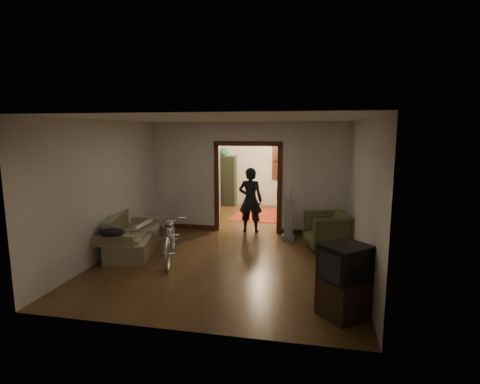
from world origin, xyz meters
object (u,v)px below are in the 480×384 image
(person, at_px, (250,200))
(locker, at_px, (224,181))
(sofa, at_px, (133,233))
(armchair, at_px, (327,231))
(bicycle, at_px, (170,235))
(desk, at_px, (294,199))

(person, height_order, locker, locker)
(sofa, bearing_deg, person, 29.38)
(sofa, xyz_separation_m, armchair, (4.09, 0.99, -0.00))
(bicycle, distance_m, armchair, 3.37)
(bicycle, xyz_separation_m, locker, (-0.28, 5.66, 0.36))
(locker, bearing_deg, armchair, -54.71)
(bicycle, relative_size, person, 1.13)
(sofa, relative_size, locker, 1.05)
(sofa, relative_size, armchair, 2.00)
(armchair, height_order, locker, locker)
(sofa, xyz_separation_m, desk, (3.15, 5.14, -0.07))
(person, bearing_deg, locker, -64.42)
(armchair, bearing_deg, locker, -158.35)
(armchair, distance_m, locker, 5.56)
(locker, bearing_deg, desk, -7.84)
(armchair, xyz_separation_m, person, (-1.90, 1.09, 0.42))
(desk, bearing_deg, sofa, -120.79)
(person, distance_m, locker, 3.61)
(sofa, relative_size, desk, 1.94)
(person, xyz_separation_m, desk, (0.95, 3.06, -0.49))
(desk, bearing_deg, bicycle, -111.14)
(bicycle, bearing_deg, desk, 50.70)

